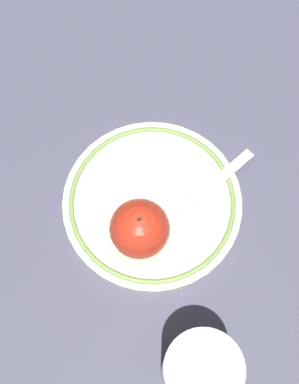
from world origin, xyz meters
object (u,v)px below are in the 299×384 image
object	(u,v)px
fork	(201,195)
drinking_glass	(199,372)
plate	(150,200)
apple_red_whole	(140,229)

from	to	relation	value
fork	drinking_glass	distance (m)	0.20
fork	drinking_glass	world-z (taller)	drinking_glass
plate	drinking_glass	xyz separation A→B (m)	(-0.17, 0.11, 0.05)
apple_red_whole	fork	distance (m)	0.09
plate	fork	size ratio (longest dim) A/B	1.20
plate	fork	world-z (taller)	fork
plate	apple_red_whole	xyz separation A→B (m)	(-0.02, 0.04, 0.04)
fork	drinking_glass	size ratio (longest dim) A/B	1.57
plate	apple_red_whole	bearing A→B (deg)	120.30
fork	apple_red_whole	bearing A→B (deg)	-6.24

